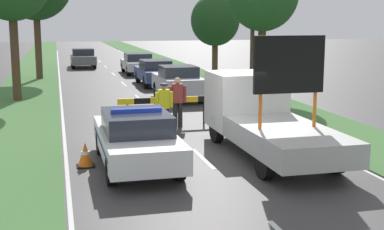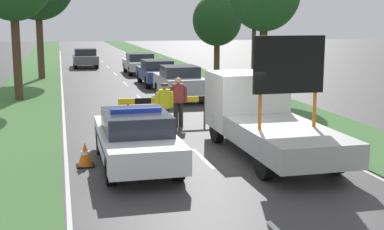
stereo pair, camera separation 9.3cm
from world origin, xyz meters
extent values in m
plane|color=#3D3A3A|center=(0.00, 0.00, 0.00)|extent=(160.00, 160.00, 0.00)
cube|color=silver|center=(0.00, 0.31, 0.00)|extent=(0.12, 2.23, 0.01)
cube|color=silver|center=(0.00, 6.19, 0.00)|extent=(0.12, 2.23, 0.01)
cube|color=silver|center=(0.00, 12.07, 0.00)|extent=(0.12, 2.23, 0.01)
cube|color=silver|center=(0.00, 17.95, 0.00)|extent=(0.12, 2.23, 0.01)
cube|color=silver|center=(0.00, 23.83, 0.00)|extent=(0.12, 2.23, 0.01)
cube|color=silver|center=(0.00, 29.71, 0.00)|extent=(0.12, 2.23, 0.01)
cube|color=silver|center=(0.00, 35.60, 0.00)|extent=(0.12, 2.23, 0.01)
cube|color=silver|center=(0.00, 41.48, 0.00)|extent=(0.12, 2.23, 0.01)
cube|color=silver|center=(0.00, 47.36, 0.00)|extent=(0.12, 2.23, 0.01)
cube|color=silver|center=(0.00, 53.24, 0.00)|extent=(0.12, 2.23, 0.01)
cube|color=silver|center=(-3.66, 17.59, 0.00)|extent=(0.10, 72.09, 0.01)
cube|color=silver|center=(3.66, 17.59, 0.00)|extent=(0.10, 72.09, 0.01)
cube|color=#427038|center=(-5.35, 20.00, 0.01)|extent=(3.18, 120.00, 0.03)
cube|color=#427038|center=(5.35, 20.00, 0.01)|extent=(3.18, 120.00, 0.03)
cube|color=white|center=(-1.88, 0.03, 0.64)|extent=(1.83, 4.82, 0.60)
cube|color=#282D38|center=(-1.88, -0.12, 1.20)|extent=(1.61, 2.22, 0.50)
cylinder|color=black|center=(-2.68, 1.52, 0.34)|extent=(0.24, 0.68, 0.68)
cylinder|color=black|center=(-1.08, 1.52, 0.34)|extent=(0.24, 0.68, 0.68)
cylinder|color=black|center=(-2.68, -1.47, 0.34)|extent=(0.24, 0.68, 0.68)
cylinder|color=black|center=(-1.08, -1.47, 0.34)|extent=(0.24, 0.68, 0.68)
cube|color=#1E38C6|center=(-1.88, -0.12, 1.50)|extent=(1.28, 0.24, 0.10)
cube|color=#193399|center=(-1.88, 0.03, 0.67)|extent=(1.84, 3.95, 0.10)
cube|color=black|center=(-1.88, 2.48, 0.58)|extent=(1.01, 0.08, 0.36)
cube|color=white|center=(1.88, 2.13, 1.30)|extent=(2.13, 2.00, 1.72)
cube|color=#232833|center=(1.88, 3.11, 1.61)|extent=(1.81, 0.04, 0.76)
cube|color=#B2B2AD|center=(1.88, -1.01, 0.73)|extent=(2.13, 4.28, 0.60)
cylinder|color=#D16619|center=(1.13, -1.01, 1.48)|extent=(0.09, 0.09, 0.90)
cylinder|color=#D16619|center=(2.63, -1.01, 1.48)|extent=(0.09, 0.09, 0.90)
cube|color=black|center=(1.88, -1.01, 2.66)|extent=(1.88, 0.12, 1.45)
cylinder|color=black|center=(0.94, 2.13, 0.43)|extent=(0.24, 0.87, 0.87)
cylinder|color=black|center=(2.82, 2.13, 0.43)|extent=(0.24, 0.87, 0.87)
cylinder|color=black|center=(0.94, -1.87, 0.43)|extent=(0.24, 0.87, 0.87)
cylinder|color=black|center=(2.82, -1.87, 0.43)|extent=(0.24, 0.87, 0.87)
cylinder|color=black|center=(-1.44, 5.09, 0.41)|extent=(0.07, 0.07, 0.82)
cylinder|color=black|center=(1.35, 5.09, 0.41)|extent=(0.07, 0.07, 0.82)
cube|color=yellow|center=(-1.50, 5.09, 0.93)|extent=(0.58, 0.08, 0.21)
cube|color=black|center=(-0.92, 5.09, 0.93)|extent=(0.58, 0.08, 0.21)
cube|color=yellow|center=(-0.34, 5.09, 0.93)|extent=(0.58, 0.08, 0.21)
cube|color=black|center=(0.24, 5.09, 0.93)|extent=(0.58, 0.08, 0.21)
cube|color=yellow|center=(0.83, 5.09, 0.93)|extent=(0.58, 0.08, 0.21)
cube|color=black|center=(1.41, 5.09, 0.93)|extent=(0.58, 0.08, 0.21)
cylinder|color=#191E38|center=(-0.45, 3.90, 0.42)|extent=(0.16, 0.16, 0.84)
cylinder|color=#191E38|center=(-0.28, 3.90, 0.42)|extent=(0.16, 0.16, 0.84)
cylinder|color=yellow|center=(-0.37, 3.90, 1.15)|extent=(0.38, 0.38, 0.63)
cylinder|color=yellow|center=(-0.60, 3.90, 1.12)|extent=(0.13, 0.13, 0.53)
cylinder|color=yellow|center=(-0.13, 3.90, 1.12)|extent=(0.13, 0.13, 0.53)
sphere|color=#A57A5B|center=(-0.37, 3.90, 1.58)|extent=(0.22, 0.22, 0.22)
cylinder|color=#141933|center=(-0.37, 3.90, 1.64)|extent=(0.25, 0.25, 0.05)
cylinder|color=#232326|center=(0.19, 4.72, 0.44)|extent=(0.17, 0.17, 0.88)
cylinder|color=#232326|center=(0.38, 4.72, 0.44)|extent=(0.17, 0.17, 0.88)
cylinder|color=maroon|center=(0.28, 4.72, 1.21)|extent=(0.40, 0.40, 0.66)
cylinder|color=maroon|center=(0.03, 4.72, 1.18)|extent=(0.13, 0.13, 0.56)
cylinder|color=maroon|center=(0.54, 4.72, 1.18)|extent=(0.13, 0.13, 0.56)
sphere|color=beige|center=(0.28, 4.72, 1.66)|extent=(0.23, 0.23, 0.23)
cube|color=black|center=(1.96, 3.89, 0.01)|extent=(0.42, 0.42, 0.03)
cone|color=orange|center=(1.96, 3.89, 0.31)|extent=(0.36, 0.36, 0.56)
cylinder|color=white|center=(1.96, 3.89, 0.34)|extent=(0.20, 0.20, 0.08)
cube|color=black|center=(-3.17, 0.28, 0.01)|extent=(0.46, 0.46, 0.03)
cone|color=orange|center=(-3.17, 0.28, 0.33)|extent=(0.39, 0.39, 0.61)
cylinder|color=white|center=(-3.17, 0.28, 0.36)|extent=(0.22, 0.22, 0.09)
cube|color=#B2B2B7|center=(1.71, 10.99, 0.76)|extent=(1.82, 3.91, 0.76)
cube|color=#282D38|center=(1.71, 10.87, 1.38)|extent=(1.60, 1.80, 0.49)
cylinder|color=black|center=(0.92, 12.20, 0.38)|extent=(0.24, 0.76, 0.76)
cylinder|color=black|center=(2.49, 12.20, 0.38)|extent=(0.24, 0.76, 0.76)
cylinder|color=black|center=(0.92, 9.77, 0.38)|extent=(0.24, 0.76, 0.76)
cylinder|color=black|center=(2.49, 9.77, 0.38)|extent=(0.24, 0.76, 0.76)
cube|color=navy|center=(1.70, 16.98, 0.66)|extent=(1.78, 4.65, 0.60)
cube|color=#282D38|center=(1.70, 16.84, 1.21)|extent=(1.57, 2.14, 0.50)
cylinder|color=black|center=(0.93, 18.43, 0.36)|extent=(0.24, 0.72, 0.72)
cylinder|color=black|center=(2.47, 18.43, 0.36)|extent=(0.24, 0.72, 0.72)
cylinder|color=black|center=(0.93, 15.54, 0.36)|extent=(0.24, 0.72, 0.72)
cylinder|color=black|center=(2.47, 15.54, 0.36)|extent=(0.24, 0.72, 0.72)
cube|color=silver|center=(1.70, 23.73, 0.63)|extent=(1.91, 4.46, 0.58)
cube|color=#282D38|center=(1.70, 23.60, 1.18)|extent=(1.68, 2.05, 0.52)
cylinder|color=black|center=(0.86, 25.12, 0.34)|extent=(0.24, 0.69, 0.69)
cylinder|color=black|center=(2.53, 25.12, 0.34)|extent=(0.24, 0.69, 0.69)
cylinder|color=black|center=(0.86, 22.35, 0.34)|extent=(0.24, 0.69, 0.69)
cylinder|color=black|center=(2.53, 22.35, 0.34)|extent=(0.24, 0.69, 0.69)
cube|color=slate|center=(-1.75, 29.71, 0.65)|extent=(1.85, 4.01, 0.65)
cube|color=#282D38|center=(-1.75, 29.59, 1.23)|extent=(1.63, 1.84, 0.51)
cylinder|color=black|center=(-2.56, 30.95, 0.32)|extent=(0.24, 0.64, 0.64)
cylinder|color=black|center=(-0.94, 30.95, 0.32)|extent=(0.24, 0.64, 0.64)
cylinder|color=black|center=(-2.56, 28.47, 0.32)|extent=(0.24, 0.64, 0.64)
cylinder|color=black|center=(-0.94, 28.47, 0.32)|extent=(0.24, 0.64, 0.64)
cylinder|color=#4C3823|center=(6.06, 11.42, 1.85)|extent=(0.38, 0.38, 3.70)
cylinder|color=#4C3823|center=(5.91, 18.96, 1.28)|extent=(0.37, 0.37, 2.57)
ellipsoid|color=#1E471E|center=(5.91, 18.96, 3.71)|extent=(3.05, 3.05, 3.20)
cylinder|color=#4C3823|center=(-5.65, 12.64, 2.11)|extent=(0.39, 0.39, 4.21)
cylinder|color=#4C3823|center=(-4.88, 21.92, 2.19)|extent=(0.42, 0.42, 4.38)
cylinder|color=#473828|center=(5.62, 11.60, 3.81)|extent=(0.20, 0.20, 7.62)
camera|label=1|loc=(-3.79, -13.44, 3.78)|focal=50.00mm
camera|label=2|loc=(-3.71, -13.46, 3.78)|focal=50.00mm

